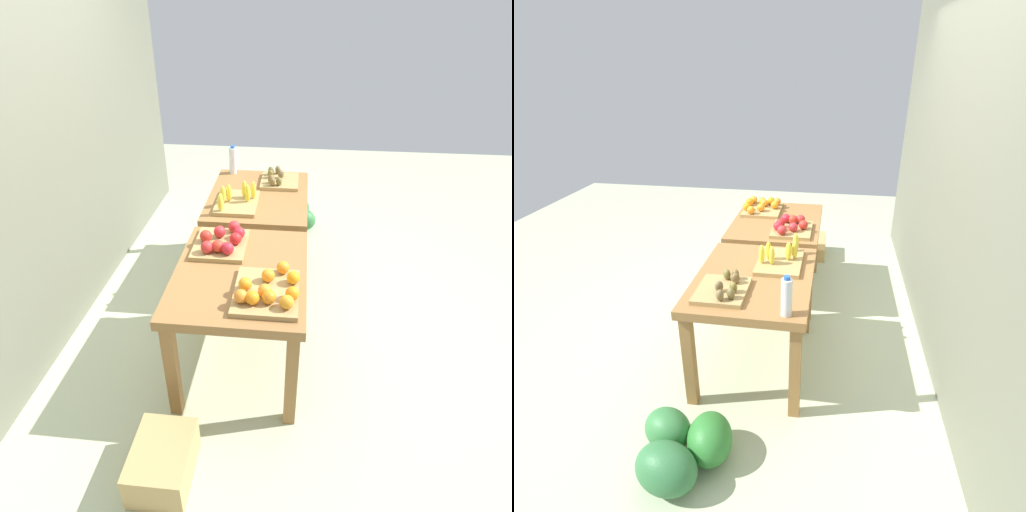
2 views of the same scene
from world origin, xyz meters
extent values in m
plane|color=#B1BD99|center=(0.00, 0.00, 0.00)|extent=(8.00, 8.00, 0.00)
cube|color=#686A57|center=(0.00, 1.35, 1.50)|extent=(4.40, 0.12, 3.00)
cube|color=olive|center=(-0.56, 0.00, 0.72)|extent=(1.04, 0.80, 0.06)
cube|color=olive|center=(-1.02, -0.34, 0.34)|extent=(0.07, 0.07, 0.69)
cube|color=olive|center=(-0.10, -0.34, 0.34)|extent=(0.07, 0.07, 0.69)
cube|color=olive|center=(-1.02, 0.34, 0.34)|extent=(0.07, 0.07, 0.69)
cube|color=olive|center=(-0.10, 0.34, 0.34)|extent=(0.07, 0.07, 0.69)
cube|color=olive|center=(0.56, 0.00, 0.72)|extent=(1.04, 0.80, 0.06)
cube|color=olive|center=(0.10, -0.34, 0.34)|extent=(0.07, 0.07, 0.69)
cube|color=olive|center=(1.02, -0.34, 0.34)|extent=(0.07, 0.07, 0.69)
cube|color=olive|center=(0.10, 0.34, 0.34)|extent=(0.07, 0.07, 0.69)
cube|color=olive|center=(1.02, 0.34, 0.34)|extent=(0.07, 0.07, 0.69)
cube|color=#A98951|center=(-0.78, -0.18, 0.76)|extent=(0.44, 0.36, 0.03)
sphere|color=orange|center=(-0.91, -0.11, 0.81)|extent=(0.10, 0.10, 0.08)
sphere|color=orange|center=(-0.85, -0.32, 0.81)|extent=(0.08, 0.08, 0.08)
sphere|color=orange|center=(-0.89, -0.20, 0.81)|extent=(0.09, 0.09, 0.08)
sphere|color=orange|center=(-0.93, -0.29, 0.81)|extent=(0.08, 0.08, 0.08)
sphere|color=orange|center=(-0.90, -0.05, 0.81)|extent=(0.11, 0.11, 0.08)
sphere|color=orange|center=(-0.84, -0.17, 0.81)|extent=(0.09, 0.09, 0.08)
sphere|color=orange|center=(-0.70, -0.32, 0.81)|extent=(0.10, 0.10, 0.08)
sphere|color=orange|center=(-0.60, -0.26, 0.81)|extent=(0.09, 0.09, 0.08)
sphere|color=orange|center=(-0.79, -0.06, 0.81)|extent=(0.09, 0.09, 0.08)
sphere|color=orange|center=(-0.69, -0.18, 0.81)|extent=(0.09, 0.09, 0.08)
cube|color=#A98951|center=(-0.30, 0.17, 0.76)|extent=(0.40, 0.34, 0.03)
sphere|color=red|center=(-0.22, 0.05, 0.82)|extent=(0.09, 0.09, 0.08)
sphere|color=red|center=(-0.22, 0.18, 0.82)|extent=(0.09, 0.09, 0.08)
sphere|color=red|center=(-0.29, 0.26, 0.82)|extent=(0.11, 0.11, 0.08)
sphere|color=red|center=(-0.14, 0.10, 0.82)|extent=(0.11, 0.11, 0.08)
sphere|color=red|center=(-0.43, 0.10, 0.82)|extent=(0.10, 0.10, 0.08)
sphere|color=red|center=(-0.30, 0.07, 0.82)|extent=(0.11, 0.11, 0.08)
sphere|color=red|center=(-0.41, 0.16, 0.82)|extent=(0.11, 0.11, 0.08)
sphere|color=red|center=(-0.43, 0.23, 0.82)|extent=(0.11, 0.11, 0.08)
cube|color=#A98951|center=(0.35, 0.15, 0.76)|extent=(0.44, 0.32, 0.03)
ellipsoid|color=yellow|center=(0.42, 0.10, 0.85)|extent=(0.07, 0.06, 0.14)
ellipsoid|color=yellow|center=(0.35, 0.07, 0.85)|extent=(0.06, 0.05, 0.14)
ellipsoid|color=yellow|center=(0.34, 0.21, 0.85)|extent=(0.07, 0.07, 0.14)
ellipsoid|color=yellow|center=(0.31, 0.25, 0.85)|extent=(0.06, 0.06, 0.14)
ellipsoid|color=yellow|center=(0.41, 0.03, 0.85)|extent=(0.06, 0.05, 0.14)
ellipsoid|color=yellow|center=(0.17, 0.25, 0.85)|extent=(0.07, 0.06, 0.14)
cube|color=#A98951|center=(0.81, -0.16, 0.76)|extent=(0.36, 0.32, 0.03)
ellipsoid|color=brown|center=(0.73, -0.09, 0.81)|extent=(0.07, 0.07, 0.07)
ellipsoid|color=brown|center=(0.95, -0.13, 0.81)|extent=(0.06, 0.06, 0.07)
ellipsoid|color=brown|center=(0.69, -0.16, 0.81)|extent=(0.07, 0.07, 0.07)
ellipsoid|color=brown|center=(0.85, -0.07, 0.81)|extent=(0.07, 0.07, 0.07)
ellipsoid|color=brown|center=(0.92, -0.07, 0.81)|extent=(0.07, 0.07, 0.07)
ellipsoid|color=brown|center=(0.85, -0.17, 0.81)|extent=(0.07, 0.07, 0.07)
ellipsoid|color=brown|center=(0.68, -0.10, 0.81)|extent=(0.07, 0.07, 0.07)
cylinder|color=silver|center=(1.00, 0.28, 0.86)|extent=(0.07, 0.07, 0.23)
cylinder|color=blue|center=(1.00, 0.28, 0.99)|extent=(0.04, 0.04, 0.02)
ellipsoid|color=#2F6B3B|center=(1.63, -0.28, 0.13)|extent=(0.36, 0.42, 0.27)
ellipsoid|color=#2B742D|center=(1.41, -0.10, 0.13)|extent=(0.39, 0.33, 0.26)
ellipsoid|color=#33743C|center=(1.37, -0.37, 0.12)|extent=(0.34, 0.37, 0.24)
cube|color=tan|center=(-1.44, 0.30, 0.12)|extent=(0.40, 0.30, 0.23)
camera|label=1|loc=(-2.72, -0.32, 2.23)|focal=30.61mm
camera|label=2|loc=(3.00, 0.50, 2.08)|focal=28.70mm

